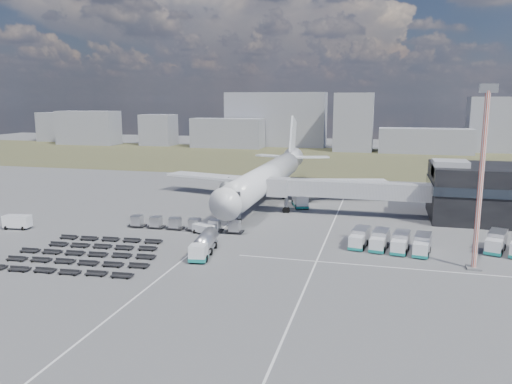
# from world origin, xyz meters

# --- Properties ---
(ground) EXTENTS (420.00, 420.00, 0.00)m
(ground) POSITION_xyz_m (0.00, 0.00, 0.00)
(ground) COLOR #565659
(ground) RESTS_ON ground
(grass_strip) EXTENTS (420.00, 90.00, 0.01)m
(grass_strip) POSITION_xyz_m (0.00, 110.00, 0.01)
(grass_strip) COLOR #4E4D2F
(grass_strip) RESTS_ON ground
(lane_markings) EXTENTS (47.12, 110.00, 0.01)m
(lane_markings) POSITION_xyz_m (9.77, 3.00, 0.01)
(lane_markings) COLOR silver
(lane_markings) RESTS_ON ground
(jet_bridge) EXTENTS (30.30, 3.80, 7.05)m
(jet_bridge) POSITION_xyz_m (15.90, 20.42, 5.05)
(jet_bridge) COLOR #939399
(jet_bridge) RESTS_ON ground
(airliner) EXTENTS (51.59, 64.53, 17.62)m
(airliner) POSITION_xyz_m (0.00, 32.38, 5.29)
(airliner) COLOR silver
(airliner) RESTS_ON ground
(skyline) EXTENTS (314.38, 27.71, 24.99)m
(skyline) POSITION_xyz_m (11.90, 150.33, 9.74)
(skyline) COLOR gray
(skyline) RESTS_ON ground
(fuel_tanker) EXTENTS (3.53, 9.50, 3.00)m
(fuel_tanker) POSITION_xyz_m (-0.02, -8.87, 1.50)
(fuel_tanker) COLOR silver
(fuel_tanker) RESTS_ON ground
(pushback_tug) EXTENTS (3.98, 3.18, 1.55)m
(pushback_tug) POSITION_xyz_m (-4.00, 1.70, 0.78)
(pushback_tug) COLOR silver
(pushback_tug) RESTS_ON ground
(utility_van) EXTENTS (4.65, 2.56, 2.35)m
(utility_van) POSITION_xyz_m (-35.96, -3.34, 1.18)
(utility_van) COLOR silver
(utility_van) RESTS_ON ground
(catering_truck) EXTENTS (4.48, 6.79, 2.89)m
(catering_truck) POSITION_xyz_m (7.95, 26.29, 1.48)
(catering_truck) COLOR silver
(catering_truck) RESTS_ON ground
(service_trucks_near) EXTENTS (11.97, 7.82, 2.48)m
(service_trucks_near) POSITION_xyz_m (25.74, -0.00, 1.35)
(service_trucks_near) COLOR silver
(service_trucks_near) RESTS_ON ground
(uld_row) EXTENTS (20.43, 2.18, 1.85)m
(uld_row) POSITION_xyz_m (-7.84, 2.97, 1.11)
(uld_row) COLOR black
(uld_row) RESTS_ON ground
(baggage_dollies) EXTENTS (21.86, 17.68, 0.64)m
(baggage_dollies) POSITION_xyz_m (-16.03, -13.79, 0.32)
(baggage_dollies) COLOR black
(baggage_dollies) RESTS_ON ground
(floodlight_mast) EXTENTS (2.24, 1.83, 23.74)m
(floodlight_mast) POSITION_xyz_m (36.34, -5.90, 11.90)
(floodlight_mast) COLOR red
(floodlight_mast) RESTS_ON ground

